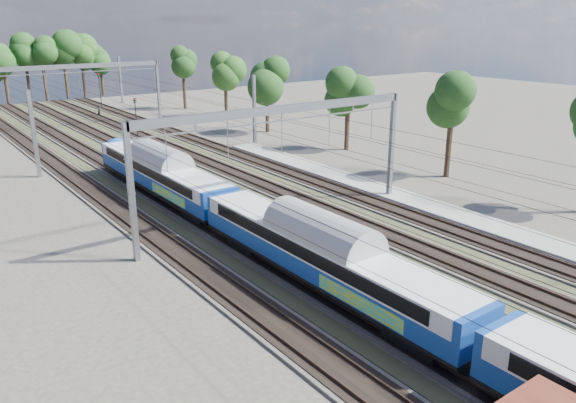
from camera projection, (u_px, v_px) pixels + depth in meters
track_bed at (192, 179)px, 54.13m from camera, size 21.00×130.00×0.34m
platform at (491, 226)px, 41.69m from camera, size 3.00×70.00×0.30m
catenary at (157, 104)px, 58.26m from camera, size 25.65×130.00×9.00m
tree_belt at (88, 61)px, 93.66m from camera, size 40.28×101.85×12.34m
emu_train at (327, 249)px, 31.18m from camera, size 3.10×65.54×4.53m
worker at (99, 111)px, 89.49m from camera, size 0.67×0.79×1.84m
signal_near at (136, 113)px, 73.16m from camera, size 0.36×0.33×5.08m
signal_far at (100, 86)px, 96.82m from camera, size 0.43×0.39×6.08m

